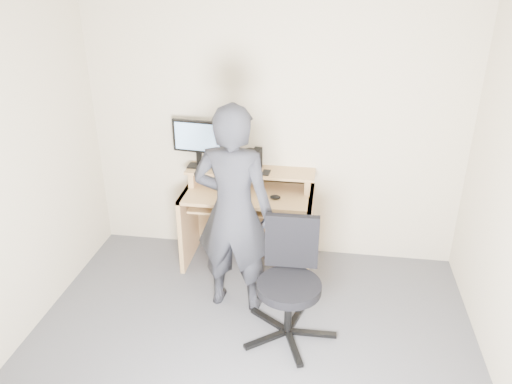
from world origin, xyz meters
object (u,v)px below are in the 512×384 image
(office_chair, at_px, (290,276))
(monitor, at_px, (198,139))
(desk, at_px, (249,208))
(person, at_px, (233,211))

(office_chair, bearing_deg, monitor, 130.61)
(desk, distance_m, monitor, 0.81)
(person, bearing_deg, office_chair, 155.91)
(monitor, bearing_deg, desk, -3.00)
(monitor, bearing_deg, person, -52.49)
(monitor, relative_size, person, 0.27)
(desk, height_order, monitor, monitor)
(desk, relative_size, office_chair, 1.29)
(office_chair, xyz_separation_m, person, (-0.48, 0.28, 0.37))
(monitor, xyz_separation_m, office_chair, (0.97, -1.08, -0.67))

